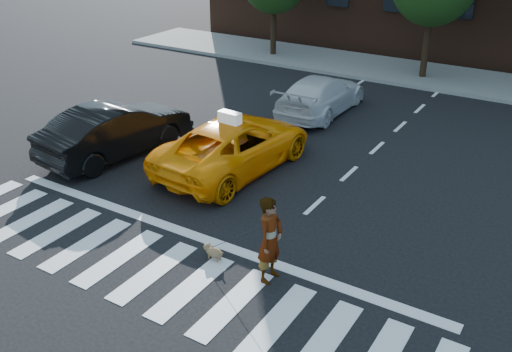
# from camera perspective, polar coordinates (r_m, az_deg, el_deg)

# --- Properties ---
(ground) EXTENTS (120.00, 120.00, 0.00)m
(ground) POSITION_cam_1_polar(r_m,az_deg,el_deg) (12.41, -10.20, -9.41)
(ground) COLOR black
(ground) RESTS_ON ground
(crosswalk) EXTENTS (13.00, 2.40, 0.01)m
(crosswalk) POSITION_cam_1_polar(r_m,az_deg,el_deg) (12.41, -10.20, -9.39)
(crosswalk) COLOR silver
(crosswalk) RESTS_ON ground
(stop_line) EXTENTS (12.00, 0.30, 0.01)m
(stop_line) POSITION_cam_1_polar(r_m,az_deg,el_deg) (13.41, -5.70, -6.11)
(stop_line) COLOR silver
(stop_line) RESTS_ON ground
(sidewalk_far) EXTENTS (30.00, 4.00, 0.15)m
(sidewalk_far) POSITION_cam_1_polar(r_m,az_deg,el_deg) (26.73, 15.55, 9.85)
(sidewalk_far) COLOR slate
(sidewalk_far) RESTS_ON ground
(taxi) EXTENTS (2.82, 5.47, 1.48)m
(taxi) POSITION_cam_1_polar(r_m,az_deg,el_deg) (16.39, -2.18, 3.13)
(taxi) COLOR orange
(taxi) RESTS_ON ground
(black_sedan) EXTENTS (2.31, 5.05, 1.61)m
(black_sedan) POSITION_cam_1_polar(r_m,az_deg,el_deg) (17.79, -13.81, 4.50)
(black_sedan) COLOR black
(black_sedan) RESTS_ON ground
(white_suv) EXTENTS (1.97, 4.73, 1.36)m
(white_suv) POSITION_cam_1_polar(r_m,az_deg,el_deg) (21.03, 6.50, 8.08)
(white_suv) COLOR silver
(white_suv) RESTS_ON ground
(woman) EXTENTS (0.46, 0.69, 1.89)m
(woman) POSITION_cam_1_polar(r_m,az_deg,el_deg) (11.51, 1.43, -6.40)
(woman) COLOR #999999
(woman) RESTS_ON ground
(dog) EXTENTS (0.58, 0.26, 0.33)m
(dog) POSITION_cam_1_polar(r_m,az_deg,el_deg) (12.56, -4.34, -7.52)
(dog) COLOR olive
(dog) RESTS_ON ground
(taxi_sign) EXTENTS (0.67, 0.33, 0.32)m
(taxi_sign) POSITION_cam_1_polar(r_m,az_deg,el_deg) (15.90, -2.64, 5.87)
(taxi_sign) COLOR white
(taxi_sign) RESTS_ON taxi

